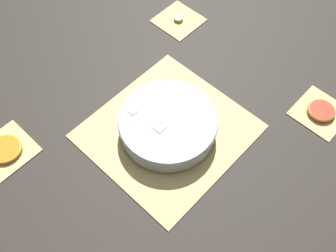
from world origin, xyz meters
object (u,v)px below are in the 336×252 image
Objects in this scene: orange_slice_whole at (5,149)px; banana_coin_single at (178,18)px; grapefruit_slice at (321,111)px; fruit_salad_bowl at (168,124)px.

banana_coin_single is at bearing 180.00° from orange_slice_whole.
grapefruit_slice reaches higher than banana_coin_single.
orange_slice_whole is at bearing -38.67° from grapefruit_slice.
fruit_salad_bowl is at bearing -38.71° from grapefruit_slice.
orange_slice_whole is 0.71m from banana_coin_single.
banana_coin_single is at bearing -141.39° from fruit_salad_bowl.
fruit_salad_bowl is 2.97× the size of orange_slice_whole.
banana_coin_single is at bearing -90.00° from grapefruit_slice.
fruit_salad_bowl reaches higher than orange_slice_whole.
fruit_salad_bowl is 3.40× the size of grapefruit_slice.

